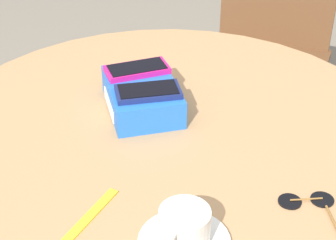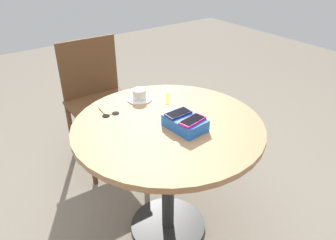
{
  "view_description": "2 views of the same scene",
  "coord_description": "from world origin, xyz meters",
  "px_view_note": "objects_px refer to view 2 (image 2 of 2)",
  "views": [
    {
      "loc": [
        0.9,
        -0.14,
        1.33
      ],
      "look_at": [
        0.0,
        0.0,
        0.74
      ],
      "focal_mm": 60.0,
      "sensor_mm": 36.0,
      "label": 1
    },
    {
      "loc": [
        -1.13,
        0.82,
        1.54
      ],
      "look_at": [
        0.0,
        0.0,
        0.74
      ],
      "focal_mm": 35.0,
      "sensor_mm": 36.0,
      "label": 2
    }
  ],
  "objects_px": {
    "round_table": "(168,145)",
    "sunglasses": "(110,114)",
    "coffee_cup": "(139,94)",
    "chair_far_side": "(100,100)",
    "phone_navy": "(178,113)",
    "phone_magenta": "(192,121)",
    "saucer": "(140,99)",
    "lanyard_strap": "(168,99)",
    "phone_box": "(185,123)"
  },
  "relations": [
    {
      "from": "phone_box",
      "to": "round_table",
      "type": "bearing_deg",
      "value": 25.72
    },
    {
      "from": "lanyard_strap",
      "to": "phone_navy",
      "type": "bearing_deg",
      "value": 154.23
    },
    {
      "from": "lanyard_strap",
      "to": "phone_box",
      "type": "bearing_deg",
      "value": 158.8
    },
    {
      "from": "coffee_cup",
      "to": "chair_far_side",
      "type": "distance_m",
      "value": 0.64
    },
    {
      "from": "round_table",
      "to": "phone_box",
      "type": "distance_m",
      "value": 0.18
    },
    {
      "from": "phone_box",
      "to": "phone_navy",
      "type": "relative_size",
      "value": 1.61
    },
    {
      "from": "round_table",
      "to": "lanyard_strap",
      "type": "xyz_separation_m",
      "value": [
        0.23,
        -0.16,
        0.13
      ]
    },
    {
      "from": "saucer",
      "to": "lanyard_strap",
      "type": "relative_size",
      "value": 1.01
    },
    {
      "from": "saucer",
      "to": "coffee_cup",
      "type": "relative_size",
      "value": 1.43
    },
    {
      "from": "phone_box",
      "to": "lanyard_strap",
      "type": "bearing_deg",
      "value": -21.2
    },
    {
      "from": "phone_box",
      "to": "coffee_cup",
      "type": "relative_size",
      "value": 2.12
    },
    {
      "from": "round_table",
      "to": "lanyard_strap",
      "type": "height_order",
      "value": "lanyard_strap"
    },
    {
      "from": "round_table",
      "to": "chair_far_side",
      "type": "height_order",
      "value": "chair_far_side"
    },
    {
      "from": "round_table",
      "to": "sunglasses",
      "type": "xyz_separation_m",
      "value": [
        0.25,
        0.19,
        0.13
      ]
    },
    {
      "from": "phone_magenta",
      "to": "chair_far_side",
      "type": "height_order",
      "value": "chair_far_side"
    },
    {
      "from": "coffee_cup",
      "to": "sunglasses",
      "type": "xyz_separation_m",
      "value": [
        -0.06,
        0.22,
        -0.04
      ]
    },
    {
      "from": "round_table",
      "to": "sunglasses",
      "type": "relative_size",
      "value": 7.7
    },
    {
      "from": "phone_magenta",
      "to": "coffee_cup",
      "type": "bearing_deg",
      "value": 2.15
    },
    {
      "from": "chair_far_side",
      "to": "round_table",
      "type": "bearing_deg",
      "value": 177.97
    },
    {
      "from": "coffee_cup",
      "to": "chair_far_side",
      "type": "bearing_deg",
      "value": -0.45
    },
    {
      "from": "round_table",
      "to": "chair_far_side",
      "type": "bearing_deg",
      "value": -2.03
    },
    {
      "from": "saucer",
      "to": "sunglasses",
      "type": "xyz_separation_m",
      "value": [
        -0.06,
        0.22,
        -0.0
      ]
    },
    {
      "from": "phone_magenta",
      "to": "lanyard_strap",
      "type": "distance_m",
      "value": 0.38
    },
    {
      "from": "phone_magenta",
      "to": "coffee_cup",
      "type": "xyz_separation_m",
      "value": [
        0.44,
        0.02,
        -0.03
      ]
    },
    {
      "from": "phone_magenta",
      "to": "round_table",
      "type": "bearing_deg",
      "value": 18.11
    },
    {
      "from": "saucer",
      "to": "chair_far_side",
      "type": "height_order",
      "value": "chair_far_side"
    },
    {
      "from": "phone_navy",
      "to": "lanyard_strap",
      "type": "relative_size",
      "value": 0.93
    },
    {
      "from": "phone_magenta",
      "to": "saucer",
      "type": "relative_size",
      "value": 1.0
    },
    {
      "from": "phone_magenta",
      "to": "sunglasses",
      "type": "height_order",
      "value": "phone_magenta"
    },
    {
      "from": "coffee_cup",
      "to": "chair_far_side",
      "type": "xyz_separation_m",
      "value": [
        0.58,
        -0.0,
        -0.27
      ]
    },
    {
      "from": "phone_magenta",
      "to": "sunglasses",
      "type": "relative_size",
      "value": 1.13
    },
    {
      "from": "chair_far_side",
      "to": "phone_navy",
      "type": "bearing_deg",
      "value": -179.93
    },
    {
      "from": "phone_box",
      "to": "sunglasses",
      "type": "height_order",
      "value": "phone_box"
    },
    {
      "from": "phone_box",
      "to": "sunglasses",
      "type": "relative_size",
      "value": 1.67
    },
    {
      "from": "phone_magenta",
      "to": "phone_navy",
      "type": "xyz_separation_m",
      "value": [
        0.09,
        0.01,
        -0.0
      ]
    },
    {
      "from": "phone_magenta",
      "to": "phone_box",
      "type": "bearing_deg",
      "value": 3.75
    },
    {
      "from": "coffee_cup",
      "to": "sunglasses",
      "type": "bearing_deg",
      "value": 104.75
    },
    {
      "from": "phone_box",
      "to": "lanyard_strap",
      "type": "distance_m",
      "value": 0.33
    },
    {
      "from": "phone_box",
      "to": "coffee_cup",
      "type": "xyz_separation_m",
      "value": [
        0.39,
        0.01,
        0.01
      ]
    },
    {
      "from": "lanyard_strap",
      "to": "chair_far_side",
      "type": "distance_m",
      "value": 0.72
    },
    {
      "from": "phone_navy",
      "to": "chair_far_side",
      "type": "relative_size",
      "value": 0.14
    },
    {
      "from": "coffee_cup",
      "to": "lanyard_strap",
      "type": "xyz_separation_m",
      "value": [
        -0.09,
        -0.13,
        -0.04
      ]
    },
    {
      "from": "saucer",
      "to": "coffee_cup",
      "type": "xyz_separation_m",
      "value": [
        0.0,
        -0.0,
        0.03
      ]
    },
    {
      "from": "phone_navy",
      "to": "saucer",
      "type": "height_order",
      "value": "phone_navy"
    },
    {
      "from": "sunglasses",
      "to": "chair_far_side",
      "type": "relative_size",
      "value": 0.14
    },
    {
      "from": "saucer",
      "to": "sunglasses",
      "type": "distance_m",
      "value": 0.22
    },
    {
      "from": "saucer",
      "to": "sunglasses",
      "type": "relative_size",
      "value": 1.12
    },
    {
      "from": "lanyard_strap",
      "to": "phone_magenta",
      "type": "bearing_deg",
      "value": 161.99
    },
    {
      "from": "phone_navy",
      "to": "sunglasses",
      "type": "xyz_separation_m",
      "value": [
        0.29,
        0.22,
        -0.06
      ]
    },
    {
      "from": "coffee_cup",
      "to": "phone_box",
      "type": "bearing_deg",
      "value": -178.05
    }
  ]
}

